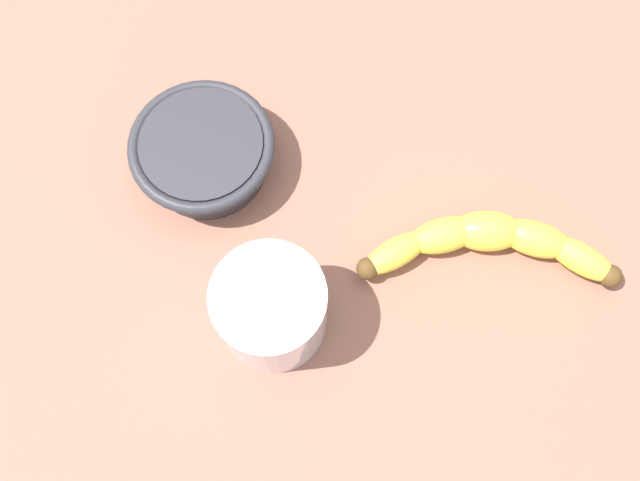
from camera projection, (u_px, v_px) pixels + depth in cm
name	position (u px, v px, depth cm)	size (l,w,h in cm)	color
wooden_tabletop	(443.00, 273.00, 66.18)	(120.00, 120.00, 3.00)	#905B49
banana	(487.00, 243.00, 63.59)	(23.96, 9.54, 3.82)	yellow
smoothie_glass	(272.00, 310.00, 59.01)	(9.54, 9.54, 9.47)	silver
ceramic_bowl	(204.00, 152.00, 65.41)	(13.82, 13.82, 4.94)	#2D2D33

